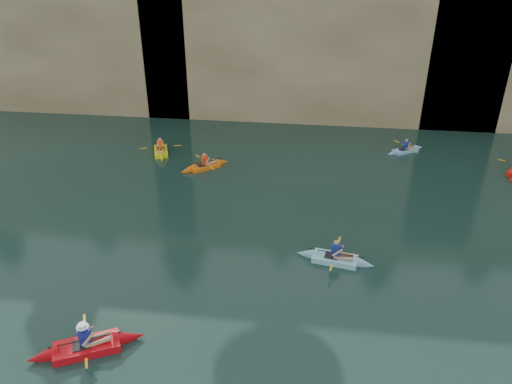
# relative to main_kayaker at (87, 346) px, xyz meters

# --- Properties ---
(ground) EXTENTS (160.00, 160.00, 0.00)m
(ground) POSITION_rel_main_kayaker_xyz_m (4.90, 0.64, -0.18)
(ground) COLOR black
(ground) RESTS_ON ground
(cliff) EXTENTS (70.00, 16.00, 12.00)m
(cliff) POSITION_rel_main_kayaker_xyz_m (4.90, 30.64, 5.82)
(cliff) COLOR tan
(cliff) RESTS_ON ground
(cliff_slab_west) EXTENTS (26.00, 2.40, 10.56)m
(cliff_slab_west) POSITION_rel_main_kayaker_xyz_m (-15.10, 23.24, 5.10)
(cliff_slab_west) COLOR tan
(cliff_slab_west) RESTS_ON ground
(cliff_slab_center) EXTENTS (24.00, 2.40, 11.40)m
(cliff_slab_center) POSITION_rel_main_kayaker_xyz_m (6.90, 23.24, 5.52)
(cliff_slab_center) COLOR tan
(cliff_slab_center) RESTS_ON ground
(sea_cave_west) EXTENTS (4.50, 1.00, 4.00)m
(sea_cave_west) POSITION_rel_main_kayaker_xyz_m (-13.10, 22.59, 1.82)
(sea_cave_west) COLOR black
(sea_cave_west) RESTS_ON ground
(sea_cave_center) EXTENTS (3.50, 1.00, 3.20)m
(sea_cave_center) POSITION_rel_main_kayaker_xyz_m (0.90, 22.59, 1.42)
(sea_cave_center) COLOR black
(sea_cave_center) RESTS_ON ground
(sea_cave_east) EXTENTS (5.00, 1.00, 4.50)m
(sea_cave_east) POSITION_rel_main_kayaker_xyz_m (14.90, 22.59, 2.07)
(sea_cave_east) COLOR black
(sea_cave_east) RESTS_ON ground
(main_kayaker) EXTENTS (3.71, 2.39, 1.38)m
(main_kayaker) POSITION_rel_main_kayaker_xyz_m (0.00, 0.00, 0.00)
(main_kayaker) COLOR red
(main_kayaker) RESTS_ON ground
(kayaker_orange) EXTENTS (2.82, 2.41, 1.15)m
(kayaker_orange) POSITION_rel_main_kayaker_xyz_m (0.78, 14.13, -0.04)
(kayaker_orange) COLOR orange
(kayaker_orange) RESTS_ON ground
(kayaker_ltblue_near) EXTENTS (3.31, 2.48, 1.28)m
(kayaker_ltblue_near) POSITION_rel_main_kayaker_xyz_m (8.06, 5.98, -0.03)
(kayaker_ltblue_near) COLOR #87CCE2
(kayaker_ltblue_near) RESTS_ON ground
(kayaker_yellow) EXTENTS (2.33, 3.11, 1.24)m
(kayaker_yellow) POSITION_rel_main_kayaker_xyz_m (-2.35, 15.89, -0.03)
(kayaker_yellow) COLOR yellow
(kayaker_yellow) RESTS_ON ground
(kayaker_ltblue_mid) EXTENTS (2.64, 2.00, 1.03)m
(kayaker_ltblue_mid) POSITION_rel_main_kayaker_xyz_m (12.47, 18.01, -0.06)
(kayaker_ltblue_mid) COLOR #81B2D7
(kayaker_ltblue_mid) RESTS_ON ground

